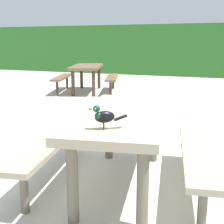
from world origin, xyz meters
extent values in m
plane|color=beige|center=(0.00, 0.00, 0.00)|extent=(60.00, 60.00, 0.00)
cube|color=#2D6B28|center=(0.00, 10.86, 1.04)|extent=(28.00, 2.22, 2.08)
cube|color=gray|center=(0.06, -0.24, 0.70)|extent=(1.07, 1.91, 0.07)
cylinder|color=#635B4C|center=(-0.08, -0.98, 0.33)|extent=(0.09, 0.09, 0.67)
cylinder|color=#635B4C|center=(0.45, -0.88, 0.33)|extent=(0.09, 0.09, 0.67)
cylinder|color=#635B4C|center=(-0.33, 0.40, 0.33)|extent=(0.09, 0.09, 0.67)
cylinder|color=#635B4C|center=(0.19, 0.50, 0.33)|extent=(0.09, 0.09, 0.67)
cube|color=gray|center=(-0.63, -0.37, 0.41)|extent=(0.59, 1.73, 0.05)
cylinder|color=#635B4C|center=(-0.51, -1.00, 0.20)|extent=(0.07, 0.07, 0.39)
cylinder|color=#635B4C|center=(-0.75, 0.26, 0.20)|extent=(0.07, 0.07, 0.39)
cube|color=gray|center=(0.75, -0.12, 0.41)|extent=(0.59, 1.73, 0.05)
cylinder|color=#635B4C|center=(0.86, -0.75, 0.20)|extent=(0.07, 0.07, 0.39)
cylinder|color=#635B4C|center=(0.63, 0.52, 0.20)|extent=(0.07, 0.07, 0.39)
ellipsoid|color=black|center=(0.14, -0.85, 0.84)|extent=(0.16, 0.14, 0.09)
ellipsoid|color=#0F3823|center=(0.10, -0.88, 0.84)|extent=(0.09, 0.09, 0.06)
sphere|color=#0F3823|center=(0.09, -0.89, 0.90)|extent=(0.05, 0.05, 0.05)
sphere|color=#EAE08C|center=(0.09, -0.91, 0.90)|extent=(0.01, 0.01, 0.01)
sphere|color=#EAE08C|center=(0.07, -0.88, 0.90)|extent=(0.01, 0.01, 0.01)
cone|color=black|center=(0.05, -0.91, 0.90)|extent=(0.03, 0.03, 0.02)
cube|color=black|center=(0.24, -0.79, 0.82)|extent=(0.10, 0.08, 0.04)
cylinder|color=#47423D|center=(0.14, -0.87, 0.77)|extent=(0.01, 0.01, 0.05)
cylinder|color=#47423D|center=(0.12, -0.85, 0.77)|extent=(0.01, 0.01, 0.05)
cube|color=brown|center=(-2.79, 4.87, 0.70)|extent=(1.28, 1.95, 0.07)
cylinder|color=#423324|center=(-2.82, 4.12, 0.33)|extent=(0.09, 0.09, 0.67)
cylinder|color=#423324|center=(-2.32, 4.28, 0.33)|extent=(0.09, 0.09, 0.67)
cylinder|color=#423324|center=(-3.26, 5.46, 0.33)|extent=(0.09, 0.09, 0.67)
cylinder|color=#423324|center=(-2.75, 5.62, 0.33)|extent=(0.09, 0.09, 0.67)
cube|color=brown|center=(-3.45, 4.66, 0.41)|extent=(0.79, 1.71, 0.05)
cylinder|color=#423324|center=(-3.26, 4.04, 0.20)|extent=(0.07, 0.07, 0.39)
cylinder|color=#423324|center=(-3.65, 5.27, 0.20)|extent=(0.07, 0.07, 0.39)
cube|color=brown|center=(-2.12, 5.09, 0.41)|extent=(0.79, 1.71, 0.05)
cylinder|color=#423324|center=(-1.92, 4.48, 0.20)|extent=(0.07, 0.07, 0.39)
cylinder|color=#423324|center=(-2.32, 5.70, 0.20)|extent=(0.07, 0.07, 0.39)
camera|label=1|loc=(0.99, -2.89, 1.37)|focal=49.52mm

